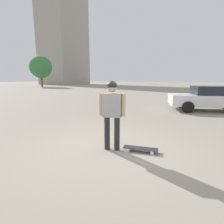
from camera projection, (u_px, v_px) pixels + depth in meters
The scene contains 6 objects.
ground_plane at pixel (112, 149), 4.51m from camera, with size 220.00×220.00×0.00m, color gray.
person at pixel (112, 109), 4.31m from camera, with size 0.63×0.34×1.75m.
skateboard at pixel (140, 149), 4.36m from camera, with size 0.88×0.44×0.09m.
car_parked_near at pixel (209, 98), 9.88m from camera, with size 4.52×3.20×1.41m.
building_block_distant at pixel (62, 17), 56.66m from camera, with size 11.80×12.73×43.43m.
tree_distant at pixel (41, 67), 39.60m from camera, with size 4.95×4.95×6.94m.
Camera 1 is at (-2.19, 3.64, 1.79)m, focal length 28.00 mm.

